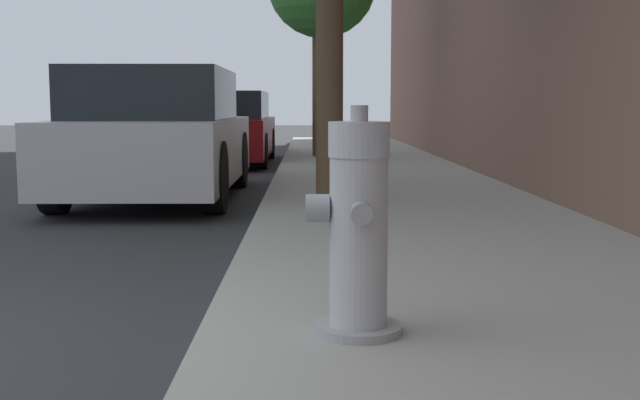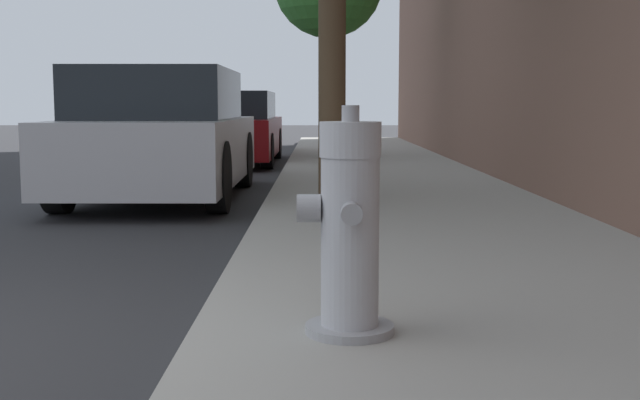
% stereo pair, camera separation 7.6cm
% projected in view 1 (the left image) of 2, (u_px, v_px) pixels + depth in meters
% --- Properties ---
extents(sidewalk_slab, '(2.75, 40.00, 0.15)m').
position_uv_depth(sidewalk_slab, '(561.00, 378.00, 2.92)').
color(sidewalk_slab, '#99968E').
rests_on(sidewalk_slab, ground_plane).
extents(fire_hydrant, '(0.39, 0.39, 0.91)m').
position_uv_depth(fire_hydrant, '(358.00, 231.00, 3.18)').
color(fire_hydrant, '#97979C').
rests_on(fire_hydrant, sidewalk_slab).
extents(parked_car_near, '(1.77, 4.16, 1.46)m').
position_uv_depth(parked_car_near, '(158.00, 137.00, 9.06)').
color(parked_car_near, '#B7B7BC').
rests_on(parked_car_near, ground_plane).
extents(parked_car_mid, '(1.83, 4.30, 1.31)m').
position_uv_depth(parked_car_mid, '(221.00, 129.00, 14.62)').
color(parked_car_mid, maroon).
rests_on(parked_car_mid, ground_plane).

